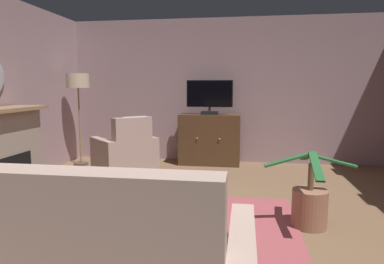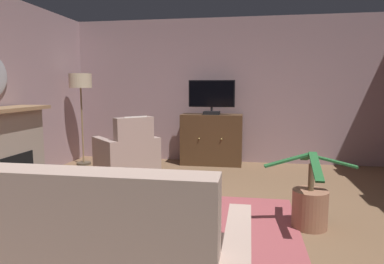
# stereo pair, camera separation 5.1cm
# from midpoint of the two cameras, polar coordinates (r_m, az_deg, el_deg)

# --- Properties ---
(ground_plane) EXTENTS (6.66, 7.39, 0.04)m
(ground_plane) POSITION_cam_midpoint_polar(r_m,az_deg,el_deg) (3.68, 2.53, -16.34)
(ground_plane) COLOR brown
(wall_back) EXTENTS (6.66, 0.10, 2.76)m
(wall_back) POSITION_cam_midpoint_polar(r_m,az_deg,el_deg) (6.80, 6.18, 6.74)
(wall_back) COLOR gray
(wall_back) RESTS_ON ground_plane
(rug_central) EXTENTS (2.17, 1.91, 0.01)m
(rug_central) POSITION_cam_midpoint_polar(r_m,az_deg,el_deg) (3.85, 0.92, -14.82)
(rug_central) COLOR #9E474C
(rug_central) RESTS_ON ground_plane
(fireplace) EXTENTS (0.85, 1.50, 1.20)m
(fireplace) POSITION_cam_midpoint_polar(r_m,az_deg,el_deg) (5.17, -28.34, -3.45)
(fireplace) COLOR #4C4C51
(fireplace) RESTS_ON ground_plane
(tv_cabinet) EXTENTS (1.14, 0.49, 0.95)m
(tv_cabinet) POSITION_cam_midpoint_polar(r_m,az_deg,el_deg) (6.55, 3.48, -1.41)
(tv_cabinet) COLOR #352315
(tv_cabinet) RESTS_ON ground_plane
(television) EXTENTS (0.85, 0.20, 0.63)m
(television) POSITION_cam_midpoint_polar(r_m,az_deg,el_deg) (6.42, 3.49, 5.90)
(television) COLOR black
(television) RESTS_ON tv_cabinet
(coffee_table) EXTENTS (1.02, 0.61, 0.44)m
(coffee_table) POSITION_cam_midpoint_polar(r_m,az_deg,el_deg) (3.33, -6.13, -11.42)
(coffee_table) COLOR #422B19
(coffee_table) RESTS_ON ground_plane
(tv_remote) EXTENTS (0.10, 0.18, 0.02)m
(tv_remote) POSITION_cam_midpoint_polar(r_m,az_deg,el_deg) (3.36, -6.82, -10.17)
(tv_remote) COLOR black
(tv_remote) RESTS_ON coffee_table
(folded_newspaper) EXTENTS (0.31, 0.24, 0.01)m
(folded_newspaper) POSITION_cam_midpoint_polar(r_m,az_deg,el_deg) (3.37, -9.30, -10.32)
(folded_newspaper) COLOR silver
(folded_newspaper) RESTS_ON coffee_table
(armchair_angled_to_table) EXTENTS (1.20, 1.20, 1.00)m
(armchair_angled_to_table) POSITION_cam_midpoint_polar(r_m,az_deg,el_deg) (5.91, -10.32, -3.78)
(armchair_angled_to_table) COLOR #A3897F
(armchair_angled_to_table) RESTS_ON ground_plane
(potted_plant_small_fern_corner) EXTENTS (0.92, 0.90, 0.81)m
(potted_plant_small_fern_corner) POSITION_cam_midpoint_polar(r_m,az_deg,el_deg) (3.89, 19.21, -11.45)
(potted_plant_small_fern_corner) COLOR #99664C
(potted_plant_small_fern_corner) RESTS_ON ground_plane
(cat) EXTENTS (0.69, 0.21, 0.22)m
(cat) POSITION_cam_midpoint_polar(r_m,az_deg,el_deg) (4.26, -17.33, -11.52)
(cat) COLOR #2D2D33
(cat) RESTS_ON ground_plane
(floor_lamp) EXTENTS (0.41, 0.41, 1.70)m
(floor_lamp) POSITION_cam_midpoint_polar(r_m,az_deg,el_deg) (6.74, -17.68, 7.09)
(floor_lamp) COLOR #4C4233
(floor_lamp) RESTS_ON ground_plane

